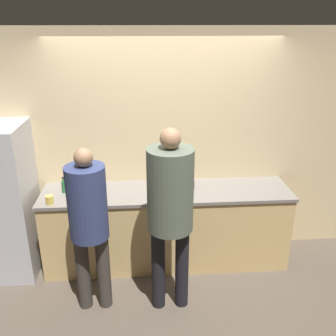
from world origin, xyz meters
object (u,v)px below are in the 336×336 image
(person_center, at_px, (170,203))
(bottle_green, at_px, (64,186))
(utensil_crock, at_px, (75,181))
(person_left, at_px, (89,218))
(fruit_bowl, at_px, (180,184))
(cup_yellow, at_px, (50,200))

(person_center, bearing_deg, bottle_green, 144.47)
(person_center, xyz_separation_m, utensil_crock, (-0.99, 0.90, -0.15))
(utensil_crock, bearing_deg, person_left, -73.68)
(person_left, bearing_deg, fruit_bowl, 40.03)
(bottle_green, bearing_deg, utensil_crock, 47.24)
(cup_yellow, bearing_deg, utensil_crock, 61.69)
(bottle_green, bearing_deg, person_left, -64.23)
(person_left, xyz_separation_m, cup_yellow, (-0.45, 0.47, -0.04))
(person_left, distance_m, utensil_crock, 0.89)
(person_center, xyz_separation_m, fruit_bowl, (0.18, 0.81, -0.18))
(person_left, bearing_deg, cup_yellow, 133.94)
(person_center, relative_size, bottle_green, 10.16)
(utensil_crock, height_order, bottle_green, utensil_crock)
(fruit_bowl, relative_size, bottle_green, 1.80)
(person_left, height_order, bottle_green, person_left)
(person_center, relative_size, fruit_bowl, 5.66)
(utensil_crock, distance_m, bottle_green, 0.16)
(utensil_crock, bearing_deg, person_center, -42.21)
(fruit_bowl, bearing_deg, person_left, -139.97)
(person_left, relative_size, cup_yellow, 18.49)
(bottle_green, relative_size, cup_yellow, 2.01)
(person_left, height_order, utensil_crock, person_left)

